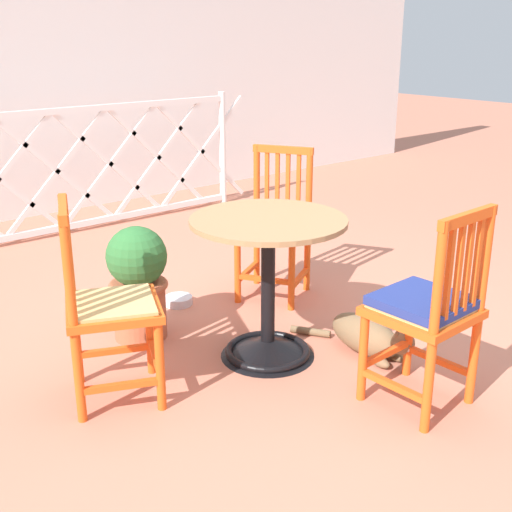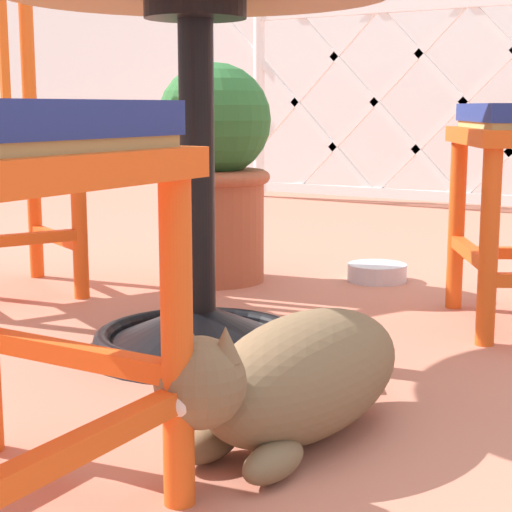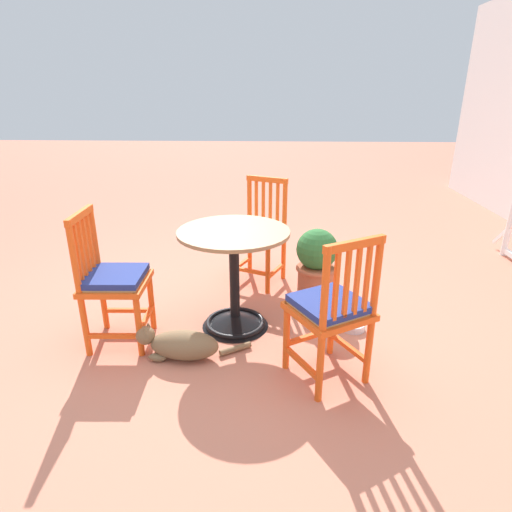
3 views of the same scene
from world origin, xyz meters
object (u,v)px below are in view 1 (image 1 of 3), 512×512
orange_chair_tucked_in (106,308)px  tabby_cat (370,337)px  orange_chair_at_corner (275,226)px  orange_chair_near_fence (427,311)px  terracotta_planter (138,280)px  cafe_table (268,304)px  pet_water_bowl (179,300)px

orange_chair_tucked_in → tabby_cat: orange_chair_tucked_in is taller
orange_chair_at_corner → orange_chair_tucked_in: 1.44m
tabby_cat → orange_chair_at_corner: bearing=80.4°
orange_chair_near_fence → terracotta_planter: 1.51m
tabby_cat → orange_chair_tucked_in: bearing=158.6°
orange_chair_at_corner → orange_chair_tucked_in: size_ratio=1.00×
cafe_table → pet_water_bowl: size_ratio=4.47×
cafe_table → orange_chair_tucked_in: (-0.80, 0.15, 0.15)m
orange_chair_near_fence → orange_chair_tucked_in: 1.38m
orange_chair_near_fence → terracotta_planter: size_ratio=1.47×
cafe_table → orange_chair_tucked_in: size_ratio=0.83×
terracotta_planter → orange_chair_at_corner: bearing=-0.4°
cafe_table → orange_chair_near_fence: size_ratio=0.83×
orange_chair_tucked_in → terracotta_planter: (0.41, 0.46, -0.11)m
orange_chair_at_corner → terracotta_planter: 0.96m
cafe_table → orange_chair_near_fence: orange_chair_near_fence is taller
cafe_table → pet_water_bowl: 0.89m
terracotta_planter → tabby_cat: bearing=-49.4°
orange_chair_tucked_in → terracotta_planter: bearing=47.9°
cafe_table → terracotta_planter: size_ratio=1.23×
orange_chair_at_corner → pet_water_bowl: size_ratio=5.36×
orange_chair_tucked_in → tabby_cat: bearing=-21.4°
orange_chair_near_fence → pet_water_bowl: orange_chair_near_fence is taller
tabby_cat → terracotta_planter: 1.25m
cafe_table → orange_chair_at_corner: orange_chair_at_corner is taller
orange_chair_at_corner → orange_chair_tucked_in: bearing=-161.8°
cafe_table → orange_chair_at_corner: (0.57, 0.60, 0.16)m
cafe_table → orange_chair_tucked_in: 0.83m
tabby_cat → terracotta_planter: (-0.80, 0.93, 0.23)m
orange_chair_near_fence → orange_chair_tucked_in: (-1.03, 0.92, -0.01)m
orange_chair_at_corner → pet_water_bowl: orange_chair_at_corner is taller
terracotta_planter → orange_chair_tucked_in: bearing=-132.1°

